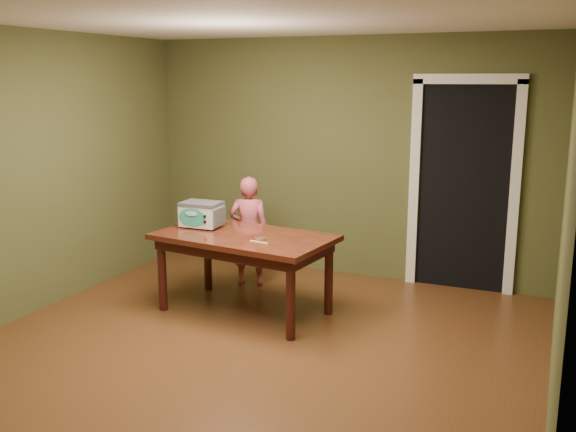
{
  "coord_description": "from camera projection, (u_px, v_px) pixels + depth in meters",
  "views": [
    {
      "loc": [
        2.21,
        -4.15,
        2.16
      ],
      "look_at": [
        -0.01,
        1.0,
        0.95
      ],
      "focal_mm": 40.0,
      "sensor_mm": 36.0,
      "label": 1
    }
  ],
  "objects": [
    {
      "name": "spatula",
      "position": [
        259.0,
        242.0,
        5.6
      ],
      "size": [
        0.18,
        0.05,
        0.01
      ],
      "primitive_type": "cube",
      "rotation": [
        0.0,
        0.0,
        -0.15
      ],
      "color": "#F5CD6A",
      "rests_on": "dining_table"
    },
    {
      "name": "room_shell",
      "position": [
        235.0,
        141.0,
        4.67
      ],
      "size": [
        4.52,
        5.02,
        2.61
      ],
      "color": "#48522C",
      "rests_on": "ground"
    },
    {
      "name": "dining_table",
      "position": [
        244.0,
        245.0,
        5.91
      ],
      "size": [
        1.7,
        1.09,
        0.75
      ],
      "rotation": [
        0.0,
        0.0,
        -0.12
      ],
      "color": "#3C130D",
      "rests_on": "floor"
    },
    {
      "name": "toy_oven",
      "position": [
        201.0,
        214.0,
        6.16
      ],
      "size": [
        0.41,
        0.28,
        0.25
      ],
      "rotation": [
        0.0,
        0.0,
        0.03
      ],
      "color": "#4C4F54",
      "rests_on": "dining_table"
    },
    {
      "name": "child",
      "position": [
        249.0,
        231.0,
        6.74
      ],
      "size": [
        0.48,
        0.37,
        1.16
      ],
      "primitive_type": "imported",
      "rotation": [
        0.0,
        0.0,
        3.39
      ],
      "color": "#C3505D",
      "rests_on": "floor"
    },
    {
      "name": "doorway",
      "position": [
        468.0,
        184.0,
        6.8
      ],
      "size": [
        1.1,
        0.66,
        2.25
      ],
      "color": "black",
      "rests_on": "ground"
    },
    {
      "name": "baking_pan",
      "position": [
        260.0,
        239.0,
        5.69
      ],
      "size": [
        0.1,
        0.1,
        0.02
      ],
      "color": "silver",
      "rests_on": "dining_table"
    },
    {
      "name": "floor",
      "position": [
        239.0,
        359.0,
        5.03
      ],
      "size": [
        5.0,
        5.0,
        0.0
      ],
      "primitive_type": "plane",
      "color": "#5A2F19",
      "rests_on": "ground"
    }
  ]
}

